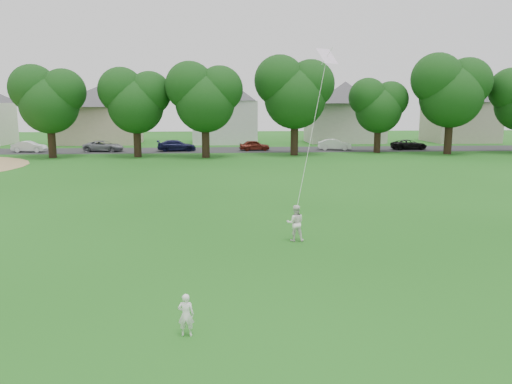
{
  "coord_description": "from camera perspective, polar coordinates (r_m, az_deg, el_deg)",
  "views": [
    {
      "loc": [
        -0.76,
        -14.25,
        5.21
      ],
      "look_at": [
        0.44,
        2.0,
        2.3
      ],
      "focal_mm": 35.0,
      "sensor_mm": 36.0,
      "label": 1
    }
  ],
  "objects": [
    {
      "name": "older_boy",
      "position": [
        19.11,
        4.52,
        -3.56
      ],
      "size": [
        0.72,
        0.58,
        1.4
      ],
      "primitive_type": "imported",
      "rotation": [
        0.0,
        0.0,
        3.07
      ],
      "color": "white",
      "rests_on": "ground"
    },
    {
      "name": "toddler",
      "position": [
        11.7,
        -8.01,
        -13.73
      ],
      "size": [
        0.38,
        0.26,
        1.0
      ],
      "primitive_type": "imported",
      "rotation": [
        0.0,
        0.0,
        3.08
      ],
      "color": "white",
      "rests_on": "ground"
    },
    {
      "name": "ground",
      "position": [
        15.2,
        -1.11,
        -9.93
      ],
      "size": [
        160.0,
        160.0,
        0.0
      ],
      "primitive_type": "plane",
      "color": "#185012",
      "rests_on": "ground"
    },
    {
      "name": "street",
      "position": [
        56.5,
        -3.44,
        4.82
      ],
      "size": [
        90.0,
        7.0,
        0.01
      ],
      "primitive_type": "cube",
      "color": "#2D2D30",
      "rests_on": "ground"
    },
    {
      "name": "tree_row",
      "position": [
        50.22,
        -0.07,
        11.25
      ],
      "size": [
        81.66,
        8.99,
        10.48
      ],
      "color": "black",
      "rests_on": "ground"
    },
    {
      "name": "parked_cars",
      "position": [
        55.57,
        -8.0,
        5.27
      ],
      "size": [
        55.29,
        2.45,
        1.22
      ],
      "color": "black",
      "rests_on": "ground"
    },
    {
      "name": "kite",
      "position": [
        21.08,
        6.5,
        7.21
      ],
      "size": [
        1.63,
        2.88,
        8.13
      ],
      "color": "white",
      "rests_on": "ground"
    },
    {
      "name": "house_row",
      "position": [
        66.27,
        -3.15,
        9.9
      ],
      "size": [
        76.39,
        14.22,
        10.06
      ],
      "color": "white",
      "rests_on": "ground"
    }
  ]
}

